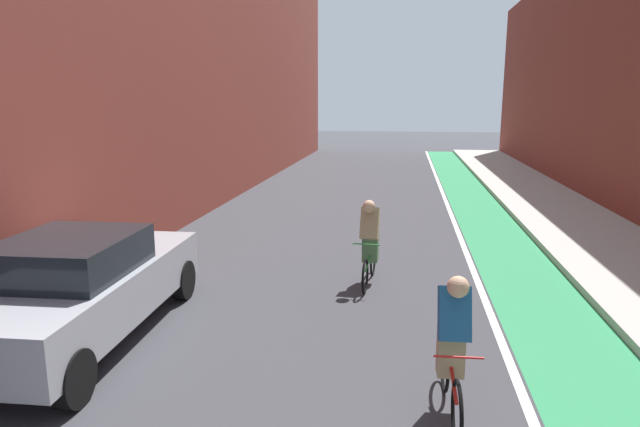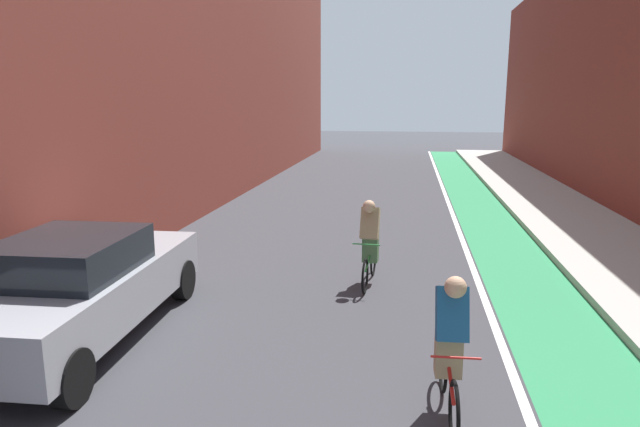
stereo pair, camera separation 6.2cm
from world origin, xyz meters
TOP-DOWN VIEW (x-y plane):
  - ground_plane at (0.00, 16.95)m, footprint 92.16×92.16m
  - bike_lane_paint at (3.47, 18.95)m, footprint 1.60×41.89m
  - lane_divider_stripe at (2.57, 18.95)m, footprint 0.12×41.89m
  - sidewalk_right at (5.71, 18.95)m, footprint 2.88×41.89m
  - parked_sedan_silver at (-3.22, 9.62)m, footprint 1.98×4.58m
  - cyclist_mid at (1.71, 8.46)m, footprint 0.48×1.70m
  - cyclist_trailing at (0.58, 12.67)m, footprint 0.48×1.67m

SIDE VIEW (x-z plane):
  - ground_plane at x=0.00m, z-range 0.00..0.00m
  - bike_lane_paint at x=3.47m, z-range 0.00..0.00m
  - lane_divider_stripe at x=2.57m, z-range 0.00..0.00m
  - sidewalk_right at x=5.71m, z-range 0.00..0.14m
  - parked_sedan_silver at x=-3.22m, z-range 0.02..1.55m
  - cyclist_trailing at x=0.58m, z-range 0.01..1.60m
  - cyclist_mid at x=1.71m, z-range 0.00..1.61m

